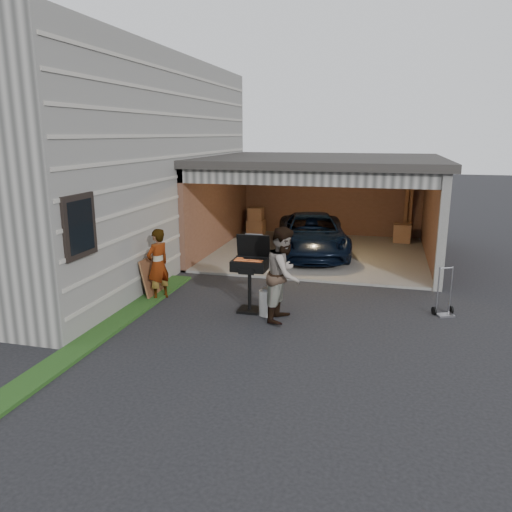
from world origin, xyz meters
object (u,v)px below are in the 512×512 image
(minivan, at_px, (312,236))
(man, at_px, (284,274))
(woman, at_px, (158,264))
(propane_tank, at_px, (267,303))
(bbq_grill, at_px, (250,267))
(plywood_panel, at_px, (152,277))
(hand_truck, at_px, (444,306))

(minivan, relative_size, man, 2.30)
(woman, bearing_deg, propane_tank, 104.81)
(woman, distance_m, man, 2.95)
(bbq_grill, bearing_deg, minivan, 83.99)
(man, height_order, bbq_grill, man)
(propane_tank, bearing_deg, plywood_panel, 168.87)
(woman, distance_m, propane_tank, 2.62)
(plywood_panel, bearing_deg, man, -12.64)
(plywood_panel, bearing_deg, bbq_grill, -9.27)
(man, bearing_deg, woman, 84.95)
(woman, relative_size, plywood_panel, 1.76)
(plywood_panel, xyz_separation_m, hand_truck, (6.21, 0.34, -0.25))
(minivan, distance_m, hand_truck, 5.45)
(man, relative_size, bbq_grill, 1.19)
(woman, distance_m, plywood_panel, 0.45)
(minivan, distance_m, propane_tank, 5.22)
(hand_truck, bearing_deg, plywood_panel, 159.38)
(plywood_panel, bearing_deg, minivan, 58.02)
(man, height_order, propane_tank, man)
(man, xyz_separation_m, bbq_grill, (-0.76, 0.32, -0.00))
(woman, bearing_deg, man, 102.82)
(woman, relative_size, propane_tank, 3.09)
(bbq_grill, bearing_deg, hand_truck, 10.73)
(man, height_order, hand_truck, man)
(bbq_grill, height_order, hand_truck, bbq_grill)
(minivan, height_order, bbq_grill, bbq_grill)
(man, bearing_deg, minivan, 7.93)
(woman, distance_m, bbq_grill, 2.15)
(woman, bearing_deg, minivan, 174.39)
(woman, xyz_separation_m, hand_truck, (5.97, 0.50, -0.60))
(bbq_grill, bearing_deg, plywood_panel, 170.73)
(minivan, bearing_deg, propane_tank, -102.93)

